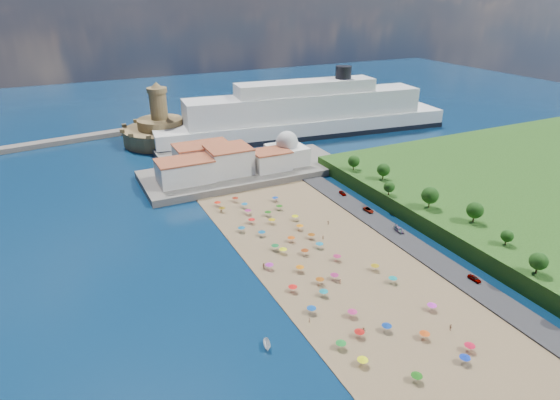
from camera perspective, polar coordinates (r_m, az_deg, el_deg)
ground at (r=146.99m, az=2.91°, el=-6.73°), size 700.00×700.00×0.00m
terrace at (r=209.97m, az=-4.30°, el=3.50°), size 90.00×36.00×3.00m
jetty at (r=235.52m, az=-12.53°, el=5.23°), size 18.00×70.00×2.40m
waterfront_buildings at (r=204.23m, az=-7.83°, el=4.64°), size 57.00×29.00×11.00m
domed_building at (r=213.52m, az=0.84°, el=6.05°), size 16.00×16.00×15.00m
fortress at (r=262.02m, az=-14.30°, el=8.23°), size 40.00×40.00×32.40m
cruise_ship at (r=267.67m, az=3.14°, el=10.22°), size 171.12×43.20×37.05m
beach_parasols at (r=140.58m, az=3.75°, el=-7.30°), size 31.77×113.77×2.20m
beachgoers at (r=142.59m, az=3.45°, el=-7.27°), size 36.32×98.00×1.87m
moored_boats at (r=104.33m, az=3.83°, el=-21.53°), size 8.87×29.28×1.78m
parked_cars at (r=167.74m, az=13.05°, el=-2.69°), size 2.35×71.75×1.37m
hillside_trees at (r=167.67m, az=18.63°, el=-0.14°), size 15.78×109.48×7.66m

